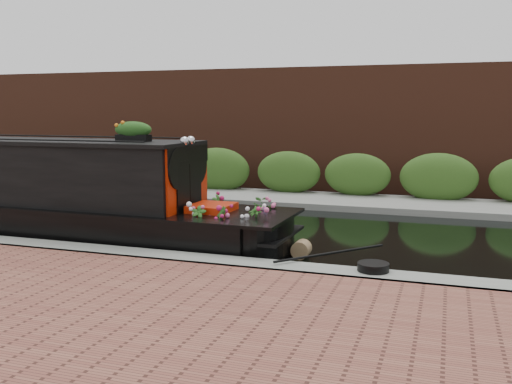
% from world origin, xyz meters
% --- Properties ---
extents(ground, '(80.00, 80.00, 0.00)m').
position_xyz_m(ground, '(0.00, 0.00, 0.00)').
color(ground, black).
rests_on(ground, ground).
extents(near_bank_coping, '(40.00, 0.60, 0.50)m').
position_xyz_m(near_bank_coping, '(0.00, -3.30, 0.00)').
color(near_bank_coping, gray).
rests_on(near_bank_coping, ground).
extents(far_bank_path, '(40.00, 2.40, 0.34)m').
position_xyz_m(far_bank_path, '(0.00, 4.20, 0.00)').
color(far_bank_path, gray).
rests_on(far_bank_path, ground).
extents(far_hedge, '(40.00, 1.10, 2.80)m').
position_xyz_m(far_hedge, '(0.00, 5.10, 0.00)').
color(far_hedge, '#32571D').
rests_on(far_hedge, ground).
extents(far_brick_wall, '(40.00, 1.00, 8.00)m').
position_xyz_m(far_brick_wall, '(0.00, 7.20, 0.00)').
color(far_brick_wall, '#582C1D').
rests_on(far_brick_wall, ground).
extents(narrowboat, '(11.12, 2.17, 2.60)m').
position_xyz_m(narrowboat, '(-3.72, -1.85, 0.77)').
color(narrowboat, black).
rests_on(narrowboat, ground).
extents(rope_fender, '(0.32, 0.31, 0.32)m').
position_xyz_m(rope_fender, '(2.28, -1.85, 0.16)').
color(rope_fender, olive).
rests_on(rope_fender, ground).
extents(coiled_mooring_rope, '(0.47, 0.47, 0.12)m').
position_xyz_m(coiled_mooring_rope, '(3.70, -3.16, 0.31)').
color(coiled_mooring_rope, black).
rests_on(coiled_mooring_rope, near_bank_coping).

